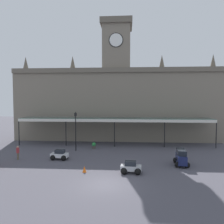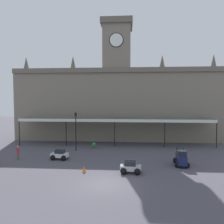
{
  "view_description": "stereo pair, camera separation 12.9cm",
  "coord_description": "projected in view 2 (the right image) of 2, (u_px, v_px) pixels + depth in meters",
  "views": [
    {
      "loc": [
        1.88,
        -17.97,
        7.27
      ],
      "look_at": [
        0.0,
        9.35,
        5.67
      ],
      "focal_mm": 34.65,
      "sensor_mm": 36.0,
      "label": 1
    },
    {
      "loc": [
        2.01,
        -17.96,
        7.27
      ],
      "look_at": [
        0.0,
        9.35,
        5.67
      ],
      "focal_mm": 34.65,
      "sensor_mm": 36.0,
      "label": 2
    }
  ],
  "objects": [
    {
      "name": "car_silver_sedan",
      "position": [
        131.0,
        168.0,
        21.28
      ],
      "size": [
        2.1,
        1.61,
        1.19
      ],
      "color": "#B2B5BA",
      "rests_on": "ground"
    },
    {
      "name": "car_white_sedan",
      "position": [
        60.0,
        155.0,
        26.14
      ],
      "size": [
        2.1,
        1.61,
        1.19
      ],
      "color": "silver",
      "rests_on": "ground"
    },
    {
      "name": "pedestrian_crossing_forecourt",
      "position": [
        18.0,
        152.0,
        26.07
      ],
      "size": [
        0.34,
        0.37,
        1.67
      ],
      "color": "brown",
      "rests_on": "ground"
    },
    {
      "name": "victorian_lamppost",
      "position": [
        76.0,
        127.0,
        30.34
      ],
      "size": [
        0.3,
        0.3,
        5.5
      ],
      "color": "black",
      "rests_on": "ground"
    },
    {
      "name": "car_navy_van",
      "position": [
        181.0,
        158.0,
        23.71
      ],
      "size": [
        1.76,
        2.48,
        1.77
      ],
      "color": "#19214C",
      "rests_on": "ground"
    },
    {
      "name": "traffic_cone",
      "position": [
        84.0,
        169.0,
        21.55
      ],
      "size": [
        0.4,
        0.4,
        0.62
      ],
      "primitive_type": "cone",
      "color": "orange",
      "rests_on": "ground"
    },
    {
      "name": "planter_by_canopy",
      "position": [
        94.0,
        145.0,
        31.76
      ],
      "size": [
        0.6,
        0.6,
        0.96
      ],
      "color": "#47423D",
      "rests_on": "ground"
    },
    {
      "name": "station_building",
      "position": [
        117.0,
        100.0,
        39.45
      ],
      "size": [
        35.96,
        6.25,
        21.17
      ],
      "color": "slate",
      "rests_on": "ground"
    },
    {
      "name": "ground_plane",
      "position": [
        104.0,
        184.0,
        18.45
      ],
      "size": [
        140.0,
        140.0,
        0.0
      ],
      "primitive_type": "plane",
      "color": "#494751"
    },
    {
      "name": "entrance_canopy",
      "position": [
        115.0,
        119.0,
        34.31
      ],
      "size": [
        30.51,
        3.26,
        4.31
      ],
      "color": "#38564C",
      "rests_on": "ground"
    }
  ]
}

